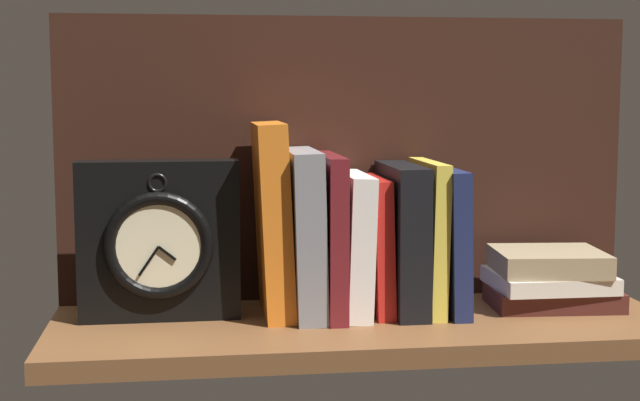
% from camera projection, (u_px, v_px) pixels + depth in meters
% --- Properties ---
extents(ground_plane, '(0.78, 0.27, 0.03)m').
position_uv_depth(ground_plane, '(364.00, 329.00, 1.16)').
color(ground_plane, brown).
extents(back_panel, '(0.78, 0.01, 0.38)m').
position_uv_depth(back_panel, '(347.00, 159.00, 1.27)').
color(back_panel, black).
rests_on(back_panel, ground_plane).
extents(book_orange_pandolfini, '(0.05, 0.13, 0.25)m').
position_uv_depth(book_orange_pandolfini, '(273.00, 220.00, 1.17)').
color(book_orange_pandolfini, orange).
rests_on(book_orange_pandolfini, ground_plane).
extents(book_gray_chess, '(0.04, 0.16, 0.21)m').
position_uv_depth(book_gray_chess, '(304.00, 233.00, 1.18)').
color(book_gray_chess, gray).
rests_on(book_gray_chess, ground_plane).
extents(book_maroon_dawkins, '(0.02, 0.17, 0.20)m').
position_uv_depth(book_maroon_dawkins, '(330.00, 234.00, 1.18)').
color(book_maroon_dawkins, maroon).
rests_on(book_maroon_dawkins, ground_plane).
extents(book_white_catcher, '(0.04, 0.15, 0.18)m').
position_uv_depth(book_white_catcher, '(353.00, 243.00, 1.19)').
color(book_white_catcher, silver).
rests_on(book_white_catcher, ground_plane).
extents(book_red_requiem, '(0.03, 0.13, 0.18)m').
position_uv_depth(book_red_requiem, '(376.00, 245.00, 1.19)').
color(book_red_requiem, red).
rests_on(book_red_requiem, ground_plane).
extents(book_black_skeptic, '(0.04, 0.16, 0.19)m').
position_uv_depth(book_black_skeptic, '(402.00, 238.00, 1.20)').
color(book_black_skeptic, black).
rests_on(book_black_skeptic, ground_plane).
extents(book_yellow_seinlanguage, '(0.02, 0.15, 0.20)m').
position_uv_depth(book_yellow_seinlanguage, '(427.00, 236.00, 1.20)').
color(book_yellow_seinlanguage, gold).
rests_on(book_yellow_seinlanguage, ground_plane).
extents(book_navy_bierce, '(0.03, 0.16, 0.19)m').
position_uv_depth(book_navy_bierce, '(446.00, 239.00, 1.21)').
color(book_navy_bierce, '#192147').
rests_on(book_navy_bierce, ground_plane).
extents(framed_clock, '(0.20, 0.06, 0.20)m').
position_uv_depth(framed_clock, '(159.00, 241.00, 1.15)').
color(framed_clock, black).
rests_on(framed_clock, ground_plane).
extents(book_stack_side, '(0.17, 0.13, 0.08)m').
position_uv_depth(book_stack_side, '(550.00, 279.00, 1.22)').
color(book_stack_side, '#471E19').
rests_on(book_stack_side, ground_plane).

